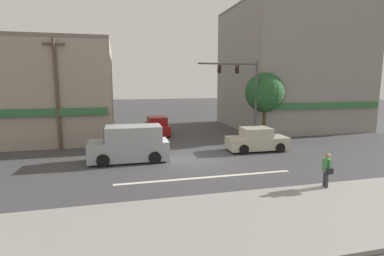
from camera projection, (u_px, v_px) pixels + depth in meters
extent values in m
plane|color=#3D3D3F|center=(190.00, 159.00, 18.15)|extent=(120.00, 120.00, 0.00)
cube|color=silver|center=(207.00, 177.00, 14.79)|extent=(9.00, 0.24, 0.01)
cube|color=gray|center=(250.00, 222.00, 9.99)|extent=(40.00, 5.00, 0.16)
cube|color=gray|center=(32.00, 93.00, 23.78)|extent=(12.28, 8.55, 7.53)
cube|color=#2D6638|center=(16.00, 113.00, 19.78)|extent=(11.67, 0.24, 0.50)
cube|color=slate|center=(28.00, 42.00, 23.16)|extent=(12.28, 8.55, 0.30)
cube|color=gray|center=(290.00, 70.00, 30.42)|extent=(11.75, 10.87, 11.62)
cube|color=#2D6638|center=(324.00, 106.00, 25.62)|extent=(11.16, 0.24, 0.50)
cube|color=#635F5B|center=(293.00, 8.00, 29.48)|extent=(11.75, 10.87, 0.30)
cylinder|color=#4C3823|center=(264.00, 123.00, 24.67)|extent=(0.32, 0.32, 2.57)
sphere|color=#235128|center=(265.00, 92.00, 24.27)|extent=(3.20, 3.20, 3.20)
cylinder|color=brown|center=(57.00, 95.00, 20.18)|extent=(0.22, 0.22, 7.51)
cube|color=#473828|center=(53.00, 44.00, 19.65)|extent=(1.40, 0.12, 0.10)
cylinder|color=#47474C|center=(256.00, 102.00, 23.30)|extent=(0.18, 0.18, 6.20)
cylinder|color=#47474C|center=(229.00, 64.00, 22.12)|extent=(4.80, 0.46, 0.12)
cube|color=black|center=(237.00, 69.00, 22.40)|extent=(0.22, 0.25, 0.60)
sphere|color=red|center=(236.00, 67.00, 22.34)|extent=(0.12, 0.12, 0.12)
sphere|color=black|center=(236.00, 69.00, 22.37)|extent=(0.12, 0.12, 0.12)
sphere|color=black|center=(236.00, 72.00, 22.40)|extent=(0.12, 0.12, 0.12)
cube|color=black|center=(219.00, 69.00, 21.96)|extent=(0.22, 0.25, 0.60)
sphere|color=red|center=(218.00, 67.00, 21.90)|extent=(0.12, 0.12, 0.12)
sphere|color=black|center=(218.00, 69.00, 21.93)|extent=(0.12, 0.12, 0.12)
sphere|color=black|center=(218.00, 72.00, 21.96)|extent=(0.12, 0.12, 0.12)
cube|color=#B7B29E|center=(257.00, 143.00, 20.38)|extent=(4.18, 1.89, 0.80)
cube|color=#B7B29E|center=(256.00, 132.00, 20.25)|extent=(1.97, 1.65, 0.64)
cube|color=#475666|center=(269.00, 132.00, 20.43)|extent=(0.13, 1.44, 0.54)
cylinder|color=black|center=(269.00, 143.00, 21.48)|extent=(0.65, 0.21, 0.64)
cylinder|color=black|center=(280.00, 148.00, 19.84)|extent=(0.65, 0.21, 0.64)
cylinder|color=black|center=(235.00, 144.00, 20.99)|extent=(0.65, 0.21, 0.64)
cylinder|color=black|center=(244.00, 150.00, 19.34)|extent=(0.65, 0.21, 0.64)
cube|color=maroon|center=(157.00, 128.00, 26.55)|extent=(1.79, 4.14, 0.80)
cube|color=maroon|center=(157.00, 120.00, 26.34)|extent=(1.60, 1.93, 0.64)
cube|color=#475666|center=(156.00, 119.00, 27.26)|extent=(1.44, 0.09, 0.54)
cylinder|color=black|center=(146.00, 129.00, 27.57)|extent=(0.19, 0.64, 0.64)
cylinder|color=black|center=(164.00, 128.00, 28.01)|extent=(0.19, 0.64, 0.64)
cylinder|color=black|center=(149.00, 134.00, 25.15)|extent=(0.19, 0.64, 0.64)
cylinder|color=black|center=(169.00, 133.00, 25.59)|extent=(0.19, 0.64, 0.64)
cube|color=#999EA3|center=(129.00, 150.00, 17.65)|extent=(4.64, 1.93, 1.10)
cube|color=#999EA3|center=(134.00, 133.00, 17.56)|extent=(3.23, 1.86, 0.90)
cube|color=#475666|center=(105.00, 135.00, 17.21)|extent=(0.09, 1.66, 0.76)
cylinder|color=black|center=(103.00, 161.00, 16.50)|extent=(0.72, 0.21, 0.72)
cylinder|color=black|center=(105.00, 153.00, 18.27)|extent=(0.72, 0.21, 0.72)
cylinder|color=black|center=(155.00, 158.00, 17.13)|extent=(0.72, 0.21, 0.72)
cylinder|color=black|center=(152.00, 151.00, 18.90)|extent=(0.72, 0.21, 0.72)
cylinder|color=#333338|center=(325.00, 180.00, 13.06)|extent=(0.14, 0.14, 0.86)
cylinder|color=#333338|center=(327.00, 182.00, 12.88)|extent=(0.14, 0.14, 0.86)
cube|color=#3F8C4C|center=(327.00, 165.00, 12.85)|extent=(0.28, 0.39, 0.58)
sphere|color=#9E7051|center=(327.00, 156.00, 12.79)|extent=(0.22, 0.22, 0.22)
cylinder|color=#3F8C4C|center=(324.00, 163.00, 13.09)|extent=(0.09, 0.09, 0.56)
cylinder|color=#3F8C4C|center=(330.00, 167.00, 12.62)|extent=(0.09, 0.09, 0.56)
cube|color=black|center=(330.00, 171.00, 12.56)|extent=(0.30, 0.16, 0.24)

